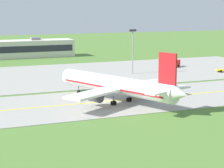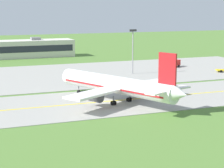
# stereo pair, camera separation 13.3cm
# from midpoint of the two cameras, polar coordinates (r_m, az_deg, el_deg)

# --- Properties ---
(ground_plane) EXTENTS (500.00, 500.00, 0.00)m
(ground_plane) POSITION_cam_midpoint_polar(r_m,az_deg,el_deg) (100.09, -0.96, -2.40)
(ground_plane) COLOR #517A33
(taxiway_strip) EXTENTS (240.00, 28.00, 0.10)m
(taxiway_strip) POSITION_cam_midpoint_polar(r_m,az_deg,el_deg) (100.08, -0.96, -2.38)
(taxiway_strip) COLOR #9E9B93
(taxiway_strip) RESTS_ON ground
(apron_pad) EXTENTS (140.00, 52.00, 0.10)m
(apron_pad) POSITION_cam_midpoint_polar(r_m,az_deg,el_deg) (142.27, -3.27, 1.39)
(apron_pad) COLOR #9E9B93
(apron_pad) RESTS_ON ground
(taxiway_centreline) EXTENTS (220.00, 0.60, 0.01)m
(taxiway_centreline) POSITION_cam_midpoint_polar(r_m,az_deg,el_deg) (100.07, -0.96, -2.34)
(taxiway_centreline) COLOR yellow
(taxiway_centreline) RESTS_ON taxiway_strip
(airplane_lead) EXTENTS (31.15, 37.72, 12.70)m
(airplane_lead) POSITION_cam_midpoint_polar(r_m,az_deg,el_deg) (98.54, 0.60, -0.15)
(airplane_lead) COLOR white
(airplane_lead) RESTS_ON ground
(service_truck_baggage) EXTENTS (6.19, 4.88, 2.60)m
(service_truck_baggage) POSITION_cam_midpoint_polar(r_m,az_deg,el_deg) (158.72, 8.24, 2.76)
(service_truck_baggage) COLOR red
(service_truck_baggage) RESTS_ON ground
(terminal_building) EXTENTS (54.53, 11.48, 8.73)m
(terminal_building) POSITION_cam_midpoint_polar(r_m,az_deg,el_deg) (190.84, -13.39, 4.52)
(terminal_building) COLOR beige
(terminal_building) RESTS_ON ground
(apron_light_mast) EXTENTS (2.40, 0.50, 14.70)m
(apron_light_mast) POSITION_cam_midpoint_polar(r_m,az_deg,el_deg) (141.01, 2.74, 5.11)
(apron_light_mast) COLOR gray
(apron_light_mast) RESTS_ON ground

